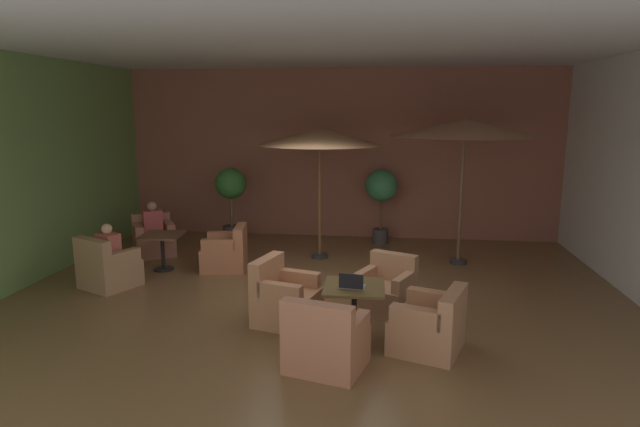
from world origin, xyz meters
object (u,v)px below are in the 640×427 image
object	(u,v)px
potted_tree_left_corner	(231,194)
armchair_front_right_east	(154,239)
cafe_table_front_left	(354,295)
armchair_front_left_west	(430,326)
patron_by_window	(153,220)
open_laptop	(352,284)
cafe_table_front_right	(162,242)
patron_blue_shirt	(108,245)
potted_tree_mid_left	(381,191)
armchair_front_left_east	(284,300)
armchair_front_right_south	(108,268)
armchair_front_right_north	(226,253)
patio_umbrella_center_beige	(465,128)
armchair_front_left_south	(325,343)
iced_drink_cup	(353,283)
patio_umbrella_tall_red	(320,137)
armchair_front_left_north	(386,291)

from	to	relation	value
potted_tree_left_corner	armchair_front_right_east	bearing A→B (deg)	-146.10
cafe_table_front_left	armchair_front_left_west	bearing A→B (deg)	-19.62
patron_by_window	open_laptop	distance (m)	5.40
cafe_table_front_right	patron_blue_shirt	xyz separation A→B (m)	(-0.48, -1.00, 0.19)
potted_tree_mid_left	open_laptop	size ratio (longest dim) A/B	4.79
armchair_front_left_east	armchair_front_right_south	xyz separation A→B (m)	(-3.15, 1.11, -0.01)
potted_tree_mid_left	cafe_table_front_left	bearing A→B (deg)	-93.35
cafe_table_front_right	armchair_front_right_east	size ratio (longest dim) A/B	0.71
potted_tree_left_corner	patron_by_window	world-z (taller)	potted_tree_left_corner
patron_blue_shirt	open_laptop	distance (m)	4.33
armchair_front_left_east	armchair_front_right_north	world-z (taller)	armchair_front_left_east
patio_umbrella_center_beige	potted_tree_mid_left	bearing A→B (deg)	136.74
cafe_table_front_left	patio_umbrella_center_beige	world-z (taller)	patio_umbrella_center_beige
armchair_front_left_south	cafe_table_front_right	bearing A→B (deg)	134.80
armchair_front_left_east	patron_blue_shirt	world-z (taller)	patron_blue_shirt
iced_drink_cup	patio_umbrella_tall_red	bearing A→B (deg)	103.63
armchair_front_left_south	potted_tree_left_corner	xyz separation A→B (m)	(-2.60, 5.25, 0.79)
patio_umbrella_center_beige	open_laptop	distance (m)	4.39
armchair_front_left_north	potted_tree_mid_left	size ratio (longest dim) A/B	0.59
cafe_table_front_right	armchair_front_right_south	size ratio (longest dim) A/B	0.74
patron_blue_shirt	open_laptop	bearing A→B (deg)	-20.20
armchair_front_left_north	patio_umbrella_tall_red	distance (m)	3.59
open_laptop	patio_umbrella_tall_red	bearing A→B (deg)	103.36
cafe_table_front_right	open_laptop	bearing A→B (deg)	-34.82
armchair_front_right_north	armchair_front_left_west	bearing A→B (deg)	-40.43
armchair_front_right_north	armchair_front_right_east	xyz separation A→B (m)	(-1.74, 0.80, 0.00)
potted_tree_mid_left	patron_by_window	distance (m)	4.76
armchair_front_left_east	potted_tree_left_corner	distance (m)	4.52
cafe_table_front_left	open_laptop	distance (m)	0.19
patio_umbrella_tall_red	potted_tree_left_corner	size ratio (longest dim) A/B	1.53
potted_tree_left_corner	open_laptop	xyz separation A→B (m)	(2.84, -4.37, -0.39)
patio_umbrella_center_beige	armchair_front_left_west	bearing A→B (deg)	-102.25
patio_umbrella_tall_red	iced_drink_cup	bearing A→B (deg)	-76.37
armchair_front_left_west	patio_umbrella_center_beige	bearing A→B (deg)	77.75
patio_umbrella_center_beige	potted_tree_mid_left	world-z (taller)	patio_umbrella_center_beige
patio_umbrella_center_beige	iced_drink_cup	xyz separation A→B (m)	(-1.78, -3.53, -1.81)
armchair_front_left_east	armchair_front_left_north	bearing A→B (deg)	24.88
armchair_front_left_west	armchair_front_right_south	world-z (taller)	armchair_front_right_south
armchair_front_left_north	potted_tree_left_corner	distance (m)	4.78
iced_drink_cup	open_laptop	xyz separation A→B (m)	(-0.01, -0.04, -0.00)
potted_tree_left_corner	patio_umbrella_center_beige	bearing A→B (deg)	-9.80
armchair_front_left_north	armchair_front_left_east	xyz separation A→B (m)	(-1.38, -0.64, 0.04)
armchair_front_left_north	iced_drink_cup	distance (m)	1.13
iced_drink_cup	armchair_front_left_south	bearing A→B (deg)	-104.85
armchair_front_left_north	patron_blue_shirt	distance (m)	4.55
armchair_front_left_south	potted_tree_mid_left	xyz separation A→B (m)	(0.55, 5.85, 0.84)
iced_drink_cup	armchair_front_left_west	bearing A→B (deg)	-16.89
patio_umbrella_center_beige	armchair_front_left_east	bearing A→B (deg)	-130.25
patron_blue_shirt	iced_drink_cup	world-z (taller)	patron_blue_shirt
patron_blue_shirt	patron_by_window	world-z (taller)	patron_by_window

